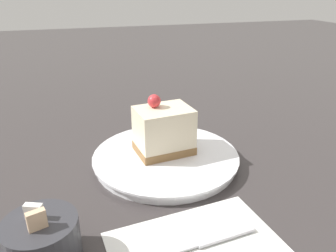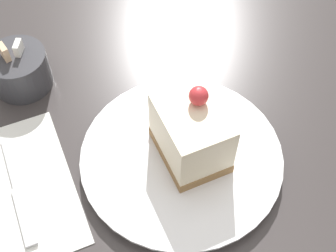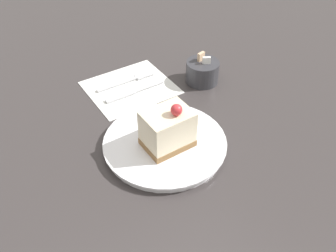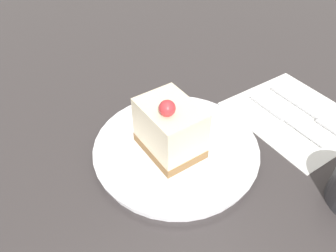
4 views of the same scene
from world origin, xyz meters
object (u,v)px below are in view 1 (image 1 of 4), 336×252
cake_slice (164,130)px  sugar_bowl (43,241)px  plate (166,158)px  knife (208,241)px

cake_slice → sugar_bowl: size_ratio=1.25×
sugar_bowl → cake_slice: bearing=-46.7°
plate → knife: plate is taller
sugar_bowl → plate: bearing=-48.6°
cake_slice → sugar_bowl: (-0.19, 0.20, -0.03)m
plate → sugar_bowl: sugar_bowl is taller
cake_slice → sugar_bowl: 0.28m
plate → sugar_bowl: bearing=131.4°
knife → cake_slice: bearing=-7.1°
cake_slice → sugar_bowl: bearing=127.3°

